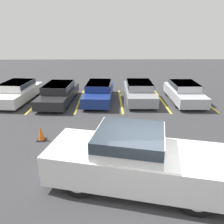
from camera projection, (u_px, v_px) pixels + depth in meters
ground_plane at (151, 197)px, 6.38m from camera, size 60.00×60.00×0.00m
stall_stripe_b at (38, 101)px, 14.78m from camera, size 0.12×5.03×0.01m
stall_stripe_c at (80, 101)px, 14.82m from camera, size 0.12×5.03×0.01m
stall_stripe_d at (121, 101)px, 14.86m from camera, size 0.12×5.03×0.01m
stall_stripe_e at (162, 100)px, 14.90m from camera, size 0.12×5.03×0.01m
stall_stripe_f at (202, 100)px, 14.95m from camera, size 0.12×5.03×0.01m
pickup_truck at (139, 160)px, 6.57m from camera, size 5.82×3.20×1.84m
parked_sedan_a at (17, 91)px, 14.58m from camera, size 2.20×4.61×1.29m
parked_sedan_b at (59, 92)px, 14.38m from camera, size 2.09×4.77×1.23m
parked_sedan_c at (99, 91)px, 14.70m from camera, size 2.02×4.73×1.23m
parked_sedan_d at (139, 90)px, 14.80m from camera, size 1.93×4.61×1.24m
parked_sedan_e at (184, 91)px, 14.53m from camera, size 1.84×4.38×1.26m
traffic_cone at (41, 134)px, 9.53m from camera, size 0.37×0.37×0.66m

